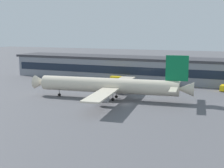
% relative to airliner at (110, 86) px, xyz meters
% --- Properties ---
extents(ground_plane, '(600.00, 600.00, 0.00)m').
position_rel_airliner_xyz_m(ground_plane, '(8.12, -5.48, -5.09)').
color(ground_plane, '#56565B').
extents(terminal_building, '(160.77, 19.60, 11.71)m').
position_rel_airliner_xyz_m(terminal_building, '(8.12, 47.57, 0.78)').
color(terminal_building, gray).
rests_on(terminal_building, ground_plane).
extents(airliner, '(60.35, 51.85, 16.58)m').
position_rel_airliner_xyz_m(airliner, '(0.00, 0.00, 0.00)').
color(airliner, beige).
rests_on(airliner, ground_plane).
extents(crew_van, '(2.78, 5.42, 2.55)m').
position_rel_airliner_xyz_m(crew_van, '(37.58, 31.97, -3.64)').
color(crew_van, yellow).
rests_on(crew_van, ground_plane).
extents(stair_truck, '(6.12, 2.72, 3.55)m').
position_rel_airliner_xyz_m(stair_truck, '(-10.22, 32.42, -3.12)').
color(stair_truck, yellow).
rests_on(stair_truck, ground_plane).
extents(belt_loader, '(6.64, 4.54, 1.95)m').
position_rel_airliner_xyz_m(belt_loader, '(-37.42, 30.12, -3.94)').
color(belt_loader, gray).
rests_on(belt_loader, ground_plane).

